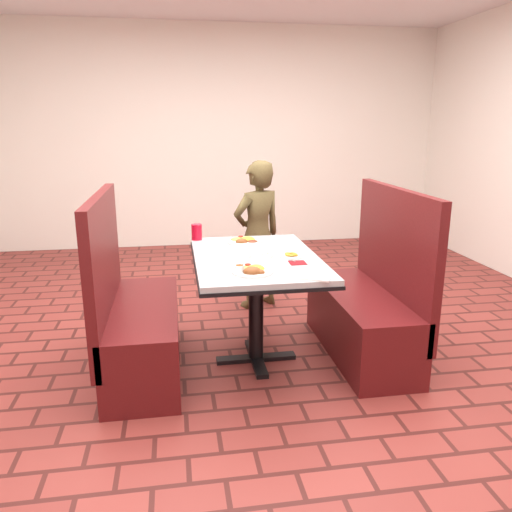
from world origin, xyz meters
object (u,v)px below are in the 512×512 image
dining_table (256,270)px  booth_bench_left (136,323)px  plantain_plate (291,255)px  diner_person (257,235)px  far_dinner_plate (245,240)px  red_tumbler (197,232)px  booth_bench_right (368,309)px  near_dinner_plate (252,268)px

dining_table → booth_bench_left: bearing=180.0°
booth_bench_left → plantain_plate: (1.02, -0.06, 0.43)m
dining_table → diner_person: bearing=80.0°
dining_table → far_dinner_plate: size_ratio=4.74×
diner_person → red_tumbler: 0.78m
booth_bench_left → booth_bench_right: 1.60m
diner_person → booth_bench_right: bearing=95.6°
diner_person → red_tumbler: diner_person is taller
far_dinner_plate → booth_bench_left: bearing=-153.7°
dining_table → diner_person: diner_person is taller
dining_table → near_dinner_plate: size_ratio=4.96×
near_dinner_plate → red_tumbler: bearing=106.7°
booth_bench_right → red_tumbler: size_ratio=10.25×
booth_bench_right → dining_table: bearing=180.0°
plantain_plate → far_dinner_plate: bearing=118.9°
far_dinner_plate → plantain_plate: 0.51m
near_dinner_plate → plantain_plate: near_dinner_plate is taller
diner_person → red_tumbler: size_ratio=11.05×
plantain_plate → diner_person: bearing=91.8°
dining_table → diner_person: 1.09m
near_dinner_plate → far_dinner_plate: (0.06, 0.76, -0.00)m
booth_bench_left → near_dinner_plate: bearing=-27.5°
dining_table → booth_bench_left: (-0.80, 0.00, -0.32)m
booth_bench_left → diner_person: bearing=47.3°
booth_bench_right → plantain_plate: (-0.57, -0.06, 0.43)m
dining_table → far_dinner_plate: (-0.02, 0.38, 0.12)m
dining_table → booth_bench_right: size_ratio=1.01×
near_dinner_plate → dining_table: bearing=77.0°
far_dinner_plate → red_tumbler: (-0.34, 0.16, 0.04)m
far_dinner_plate → near_dinner_plate: bearing=-94.9°
booth_bench_right → near_dinner_plate: booth_bench_right is taller
dining_table → far_dinner_plate: far_dinner_plate is taller
dining_table → booth_bench_right: bearing=0.0°
booth_bench_left → diner_person: size_ratio=0.93×
dining_table → booth_bench_left: booth_bench_left is taller
dining_table → booth_bench_right: 0.86m
booth_bench_left → booth_bench_right: same height
near_dinner_plate → plantain_plate: 0.44m
far_dinner_plate → red_tumbler: size_ratio=2.18×
booth_bench_left → plantain_plate: booth_bench_left is taller
diner_person → plantain_plate: bearing=67.7°
far_dinner_plate → plantain_plate: (0.25, -0.45, -0.01)m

